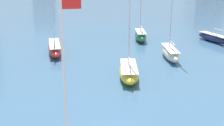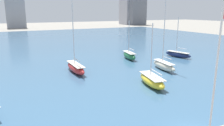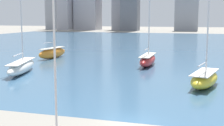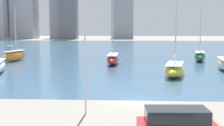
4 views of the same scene
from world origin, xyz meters
name	(u,v)px [view 2 (image 2 of 4)]	position (x,y,z in m)	size (l,w,h in m)	color
harbor_water	(52,45)	(0.00, 70.00, 0.00)	(180.00, 140.00, 0.00)	#385B7A
flag_pole	(214,92)	(-3.84, -4.53, 6.92)	(1.24, 0.14, 12.84)	silver
sailboat_cream	(164,65)	(14.12, 21.81, 1.06)	(3.08, 8.27, 16.42)	beige
sailboat_yellow	(152,80)	(5.43, 14.56, 0.95)	(4.15, 8.43, 10.60)	yellow
sailboat_red	(76,68)	(-3.65, 28.66, 1.02)	(2.07, 9.43, 15.27)	#B72828
sailboat_green	(129,55)	(13.19, 34.76, 1.01)	(3.36, 7.55, 10.17)	#236B3D
sailboat_navy	(178,54)	(26.64, 30.75, 0.85)	(3.77, 8.18, 11.10)	#19234C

